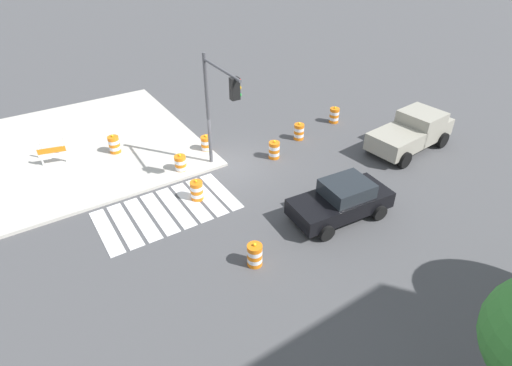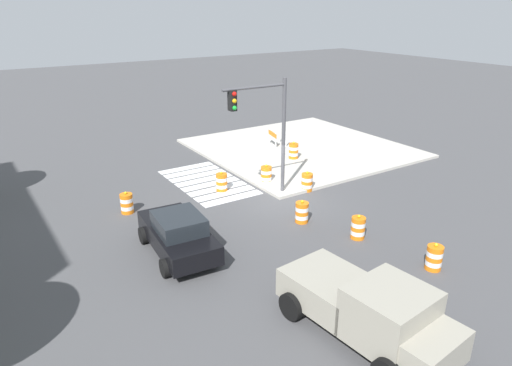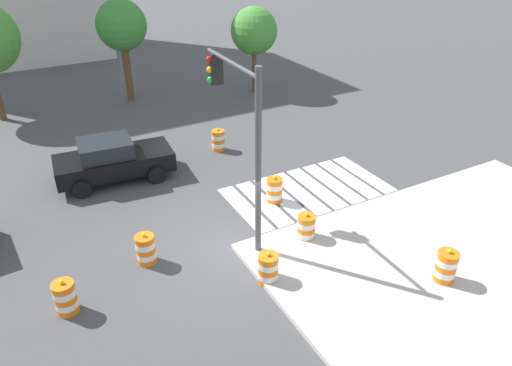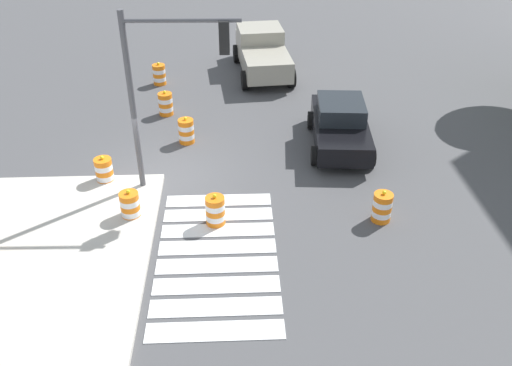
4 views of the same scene
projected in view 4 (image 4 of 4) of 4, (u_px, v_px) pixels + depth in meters
The scene contains 12 objects.
ground_plane at pixel (164, 178), 18.09m from camera, with size 120.00×120.00×0.00m, color #474749.
crosswalk_stripes at pixel (217, 256), 14.79m from camera, with size 5.85×3.20×0.02m.
sports_car at pixel (340, 125), 19.55m from camera, with size 4.43×2.39×1.63m.
pickup_truck at pixel (262, 51), 25.49m from camera, with size 5.31×2.74×1.92m.
traffic_barrel_near_corner at pixel (130, 206), 15.97m from camera, with size 0.56×0.56×1.02m.
traffic_barrel_crosswalk_end at pixel (159, 74), 24.45m from camera, with size 0.56×0.56×1.02m.
traffic_barrel_median_near at pixel (215, 211), 15.78m from camera, with size 0.56×0.56×1.02m.
traffic_barrel_median_far at pixel (186, 131), 19.91m from camera, with size 0.56×0.56×1.02m.
traffic_barrel_far_curb at pixel (382, 207), 15.93m from camera, with size 0.56×0.56×1.02m.
traffic_barrel_lane_center at pixel (104, 171), 17.59m from camera, with size 0.56×0.56×1.02m.
traffic_barrel_opposite_curb at pixel (166, 104), 21.85m from camera, with size 0.56×0.56×1.02m.
traffic_light_pole at pixel (169, 72), 15.47m from camera, with size 0.47×3.29×5.50m.
Camera 4 is at (15.39, 2.37, 9.69)m, focal length 38.75 mm.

